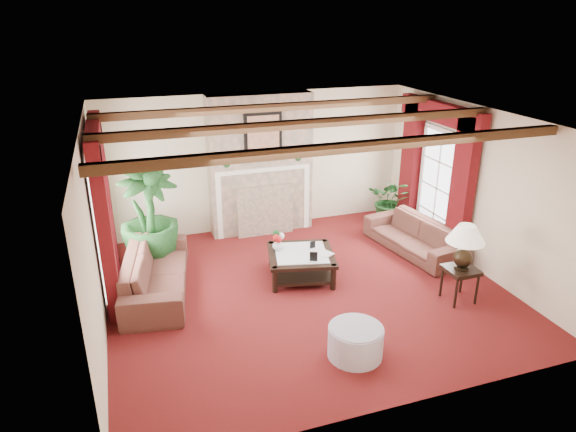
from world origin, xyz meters
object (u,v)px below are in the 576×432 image
object	(u,v)px
sofa_right	(414,231)
coffee_table	(301,265)
potted_palm	(151,237)
side_table	(459,284)
ottoman	(355,342)
sofa_left	(155,266)

from	to	relation	value
sofa_right	coffee_table	xyz separation A→B (m)	(-2.29, -0.28, -0.18)
potted_palm	side_table	distance (m)	5.08
ottoman	sofa_left	bearing A→B (deg)	132.15
ottoman	sofa_right	bearing A→B (deg)	46.43
potted_palm	side_table	bearing A→B (deg)	-32.42
potted_palm	sofa_right	bearing A→B (deg)	-12.27
sofa_left	coffee_table	distance (m)	2.32
coffee_table	side_table	xyz separation A→B (m)	(2.01, -1.45, 0.05)
side_table	coffee_table	bearing A→B (deg)	144.29
sofa_right	ottoman	world-z (taller)	sofa_right
sofa_right	ottoman	xyz separation A→B (m)	(-2.35, -2.47, -0.19)
sofa_left	sofa_right	world-z (taller)	sofa_left
sofa_left	potted_palm	size ratio (longest dim) A/B	1.15
sofa_right	coffee_table	size ratio (longest dim) A/B	1.98
potted_palm	coffee_table	bearing A→B (deg)	-29.30
sofa_left	ottoman	world-z (taller)	sofa_left
sofa_left	side_table	size ratio (longest dim) A/B	4.40
sofa_right	ottoman	distance (m)	3.41
sofa_left	side_table	world-z (taller)	sofa_left
sofa_left	side_table	xyz separation A→B (m)	(4.30, -1.72, -0.18)
sofa_left	ottoman	xyz separation A→B (m)	(2.23, -2.46, -0.24)
sofa_left	ottoman	size ratio (longest dim) A/B	3.36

